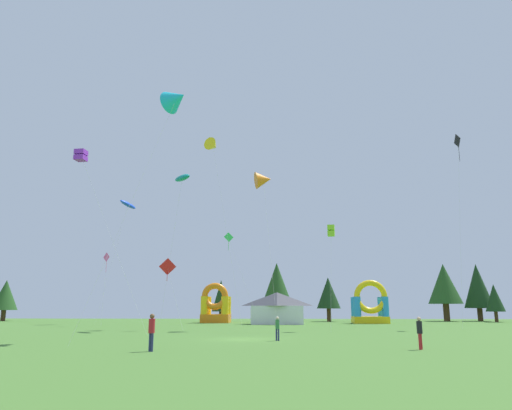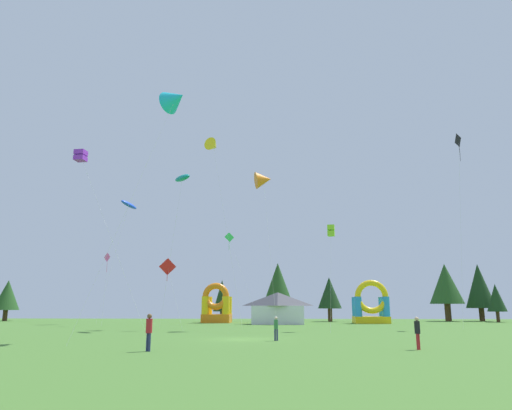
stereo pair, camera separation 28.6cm
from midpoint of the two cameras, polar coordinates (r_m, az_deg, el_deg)
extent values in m
plane|color=#47752D|center=(34.23, -1.34, -15.76)|extent=(120.00, 120.00, 0.00)
ellipsoid|color=#0C7F7A|center=(50.78, -8.64, 3.21)|extent=(2.80, 3.28, 1.35)
cylinder|color=silver|center=(51.68, -9.99, -5.76)|extent=(2.89, 4.22, 15.48)
cube|color=purple|center=(44.72, -20.07, 5.25)|extent=(0.97, 0.97, 0.43)
cube|color=purple|center=(44.87, -20.02, 5.88)|extent=(0.97, 0.97, 0.43)
cylinder|color=silver|center=(41.64, -16.65, -4.12)|extent=(6.82, 0.59, 15.22)
pyramid|color=green|center=(63.94, -3.12, -3.97)|extent=(1.04, 0.78, 0.98)
cylinder|color=green|center=(63.76, -3.11, -4.68)|extent=(0.04, 0.04, 1.66)
cylinder|color=silver|center=(62.43, -1.28, -8.95)|extent=(4.25, 1.38, 11.24)
cone|color=yellow|center=(57.07, -4.99, 7.06)|extent=(2.06, 2.04, 1.69)
cylinder|color=silver|center=(53.49, -3.34, -3.21)|extent=(3.77, 1.65, 20.88)
ellipsoid|color=blue|center=(71.04, -14.84, 0.04)|extent=(2.43, 3.29, 1.62)
cylinder|color=silver|center=(68.12, -16.58, -6.45)|extent=(2.00, 4.33, 16.64)
cube|color=#8CD826|center=(47.57, 9.14, -3.38)|extent=(0.78, 0.78, 0.50)
cube|color=#8CD826|center=(47.66, 9.11, -2.68)|extent=(0.78, 0.78, 0.50)
cylinder|color=silver|center=(45.10, 9.11, -8.65)|extent=(0.73, 3.98, 9.57)
cone|color=orange|center=(51.16, 1.05, 3.03)|extent=(2.27, 2.21, 2.07)
cylinder|color=silver|center=(46.40, 1.82, -5.18)|extent=(1.48, 6.61, 15.55)
pyramid|color=red|center=(48.32, -10.36, -7.33)|extent=(1.26, 0.73, 1.20)
cylinder|color=red|center=(48.18, -10.39, -8.13)|extent=(0.04, 0.04, 1.31)
cylinder|color=silver|center=(47.32, -9.48, -10.94)|extent=(1.99, 1.12, 6.02)
pyramid|color=#EA599E|center=(61.47, -17.15, -6.05)|extent=(0.78, 0.55, 0.84)
cylinder|color=#EA599E|center=(61.36, -17.24, -6.85)|extent=(0.04, 0.04, 1.74)
cylinder|color=silver|center=(60.52, -17.51, -9.79)|extent=(0.33, 1.31, 8.11)
pyramid|color=black|center=(60.01, 23.27, 7.06)|extent=(0.44, 1.23, 1.22)
cylinder|color=black|center=(59.61, 23.28, 5.95)|extent=(0.04, 0.04, 2.42)
cylinder|color=silver|center=(55.95, 23.41, -2.63)|extent=(2.32, 2.70, 20.86)
cone|color=#19B7CC|center=(38.54, -9.40, 12.38)|extent=(2.63, 2.62, 2.08)
cylinder|color=silver|center=(33.37, -14.69, 0.13)|extent=(4.26, 6.35, 18.05)
cylinder|color=navy|center=(32.71, 2.80, -15.25)|extent=(0.14, 0.14, 0.76)
cylinder|color=navy|center=(32.77, 2.55, -15.24)|extent=(0.14, 0.14, 0.76)
cylinder|color=#33723F|center=(32.71, 2.66, -14.06)|extent=(0.35, 0.35, 0.60)
sphere|color=beige|center=(32.70, 2.66, -13.35)|extent=(0.21, 0.21, 0.21)
cylinder|color=navy|center=(25.60, -12.52, -15.71)|extent=(0.18, 0.18, 0.90)
cylinder|color=navy|center=(25.45, -12.30, -15.74)|extent=(0.18, 0.18, 0.90)
cylinder|color=#B21E26|center=(25.48, -12.33, -13.92)|extent=(0.45, 0.45, 0.71)
sphere|color=brown|center=(25.47, -12.28, -12.85)|extent=(0.24, 0.24, 0.24)
cylinder|color=#B21E26|center=(27.26, 19.03, -15.20)|extent=(0.17, 0.17, 0.81)
cylinder|color=#B21E26|center=(27.40, 19.18, -15.17)|extent=(0.17, 0.17, 0.81)
cylinder|color=black|center=(27.29, 19.00, -13.66)|extent=(0.41, 0.41, 0.64)
sphere|color=#D8AD84|center=(27.28, 18.93, -12.76)|extent=(0.22, 0.22, 0.22)
cube|color=orange|center=(70.70, -4.59, -13.36)|extent=(4.02, 3.88, 1.18)
cylinder|color=yellow|center=(69.52, -5.95, -11.83)|extent=(1.09, 1.09, 2.52)
cylinder|color=yellow|center=(69.10, -3.50, -11.87)|extent=(1.09, 1.09, 2.52)
cylinder|color=yellow|center=(72.28, -5.58, -11.85)|extent=(1.09, 1.09, 2.52)
cylinder|color=yellow|center=(71.88, -3.22, -11.89)|extent=(1.09, 1.09, 2.52)
torus|color=orange|center=(69.31, -4.71, -10.82)|extent=(3.80, 0.87, 3.80)
cube|color=yellow|center=(69.48, 13.71, -13.19)|extent=(4.75, 3.56, 0.93)
cylinder|color=#268CD8|center=(67.90, 12.23, -11.78)|extent=(1.00, 1.00, 2.65)
cylinder|color=#268CD8|center=(68.55, 15.40, -11.63)|extent=(1.00, 1.00, 2.65)
cylinder|color=#268CD8|center=(70.44, 11.92, -11.80)|extent=(1.00, 1.00, 2.65)
cylinder|color=#268CD8|center=(71.06, 14.98, -11.65)|extent=(1.00, 1.00, 2.65)
torus|color=yellow|center=(68.21, 13.77, -10.60)|extent=(4.55, 0.80, 4.55)
cube|color=silver|center=(64.33, 2.77, -12.99)|extent=(6.72, 4.30, 2.36)
pyramid|color=#3F3F47|center=(64.33, 2.75, -11.16)|extent=(6.72, 4.30, 1.75)
cylinder|color=#4C331E|center=(89.33, -27.71, -11.61)|extent=(0.73, 0.73, 1.73)
cone|color=#234C1E|center=(89.35, -27.50, -9.51)|extent=(4.05, 4.05, 4.83)
cylinder|color=#4C331E|center=(77.98, -4.02, -13.13)|extent=(0.50, 0.50, 1.52)
cone|color=#193819|center=(77.99, -3.99, -10.75)|extent=(2.78, 2.78, 4.96)
cylinder|color=#4C331E|center=(77.62, 2.77, -12.80)|extent=(0.88, 0.88, 2.48)
cone|color=#234C1E|center=(77.70, 2.74, -9.40)|extent=(4.87, 4.87, 6.73)
cylinder|color=#4C331E|center=(76.78, 8.95, -12.86)|extent=(0.67, 0.67, 1.98)
cone|color=#193819|center=(76.81, 8.87, -10.32)|extent=(3.70, 3.70, 4.82)
cylinder|color=#4C331E|center=(83.46, 22.06, -11.82)|extent=(0.95, 0.95, 2.72)
cone|color=#234C1E|center=(83.54, 21.81, -8.72)|extent=(5.30, 5.30, 6.34)
cylinder|color=#4C331E|center=(85.80, 25.47, -11.75)|extent=(0.81, 0.81, 2.04)
cone|color=#193819|center=(85.86, 25.19, -8.73)|extent=(4.49, 4.49, 7.04)
cylinder|color=#4C331E|center=(81.37, 27.04, -11.82)|extent=(0.50, 0.50, 1.54)
cone|color=#193819|center=(81.37, 26.84, -9.85)|extent=(2.77, 2.77, 4.07)
camera|label=1|loc=(0.14, -89.84, -0.04)|focal=33.47mm
camera|label=2|loc=(0.14, 90.16, 0.04)|focal=33.47mm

